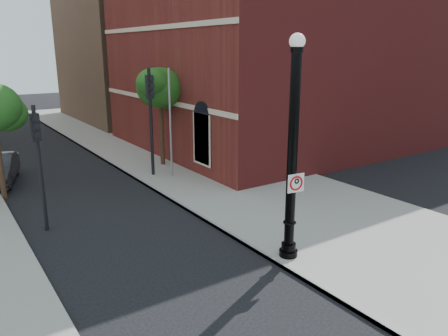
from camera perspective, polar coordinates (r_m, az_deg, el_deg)
ground at (r=12.76m, az=-0.80°, el=-14.60°), size 120.00×120.00×0.00m
sidewalk_right at (r=23.58m, az=-1.93°, el=-0.21°), size 8.00×60.00×0.12m
curb_edge at (r=21.82m, az=-10.74°, el=-1.73°), size 0.10×60.00×0.14m
brick_wall_building at (r=32.05m, az=9.77°, el=14.90°), size 22.30×16.30×12.50m
bg_building_tan_b at (r=45.04m, az=-4.89°, el=16.05°), size 22.00×14.00×14.00m
lamppost at (r=13.00m, az=8.88°, el=0.75°), size 0.57×0.57×6.79m
no_parking_sign at (r=13.06m, az=9.37°, el=-1.94°), size 0.56×0.12×0.57m
traffic_signal_left at (r=16.37m, az=-23.14°, el=2.43°), size 0.28×0.37×4.54m
traffic_signal_right at (r=22.02m, az=-9.59°, el=8.14°), size 0.39×0.47×5.49m
utility_pole at (r=21.79m, az=-7.02°, el=5.63°), size 0.11×0.11×5.49m
street_tree_c at (r=24.06m, az=-8.31°, el=10.19°), size 3.01×2.72×5.43m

